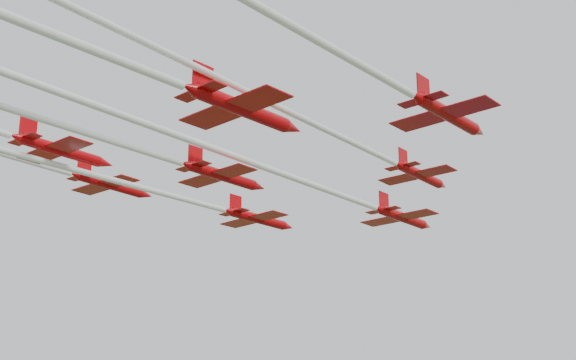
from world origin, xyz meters
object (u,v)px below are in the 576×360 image
at_px(jet_lead, 306,182).
at_px(jet_row3_left, 31,162).
at_px(jet_row2_left, 144,188).
at_px(jet_row2_right, 308,121).
at_px(jet_row3_mid, 104,138).
at_px(jet_row3_right, 356,62).
at_px(jet_row4_right, 81,45).

distance_m(jet_lead, jet_row3_left, 28.44).
bearing_deg(jet_row2_left, jet_row3_left, -127.12).
bearing_deg(jet_lead, jet_row3_left, -133.01).
bearing_deg(jet_row2_left, jet_row2_right, -2.08).
bearing_deg(jet_row2_left, jet_lead, 47.06).
relative_size(jet_row3_mid, jet_row3_right, 1.07).
distance_m(jet_row2_left, jet_row3_mid, 16.19).
bearing_deg(jet_row2_right, jet_row4_right, -92.54).
bearing_deg(jet_row4_right, jet_lead, 109.63).
xyz_separation_m(jet_lead, jet_row3_mid, (-8.91, -22.95, -1.67)).
height_order(jet_row2_left, jet_row3_left, jet_row3_left).
distance_m(jet_lead, jet_row3_right, 32.03).
xyz_separation_m(jet_lead, jet_row3_left, (-24.53, -14.34, 1.17)).
bearing_deg(jet_row4_right, jet_row3_left, 155.66).
distance_m(jet_lead, jet_row2_right, 17.93).
bearing_deg(jet_row3_mid, jet_row2_right, 40.47).
height_order(jet_lead, jet_row2_right, jet_lead).
relative_size(jet_lead, jet_row3_mid, 1.28).
bearing_deg(jet_lead, jet_row3_right, -44.69).
bearing_deg(jet_lead, jet_row2_right, -50.13).
bearing_deg(jet_lead, jet_row2_left, -135.36).
distance_m(jet_lead, jet_row2_left, 16.98).
xyz_separation_m(jet_lead, jet_row2_left, (-14.97, -7.94, -1.04)).
relative_size(jet_row2_right, jet_row3_right, 1.29).
bearing_deg(jet_row3_left, jet_row4_right, -27.80).
distance_m(jet_row3_right, jet_row4_right, 17.98).
relative_size(jet_lead, jet_row3_left, 1.47).
distance_m(jet_row2_left, jet_row3_left, 11.71).
bearing_deg(jet_lead, jet_row4_right, -72.90).
height_order(jet_row2_right, jet_row3_left, jet_row3_left).
distance_m(jet_lead, jet_row3_mid, 24.67).
height_order(jet_row3_left, jet_row3_right, jet_row3_left).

